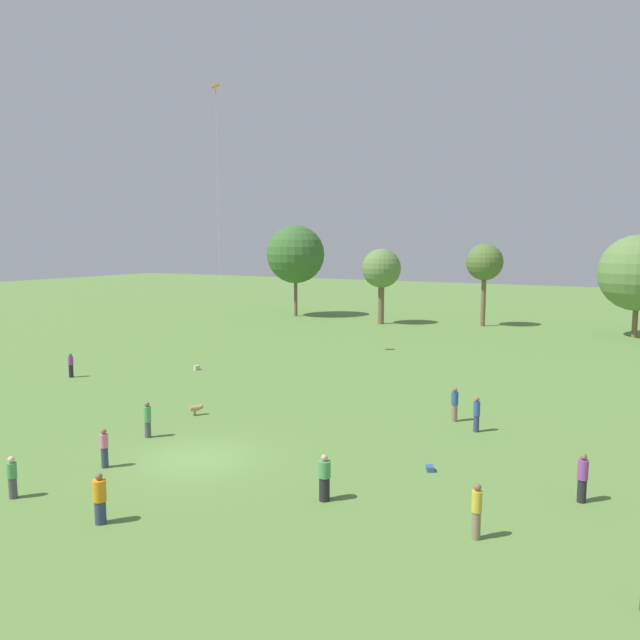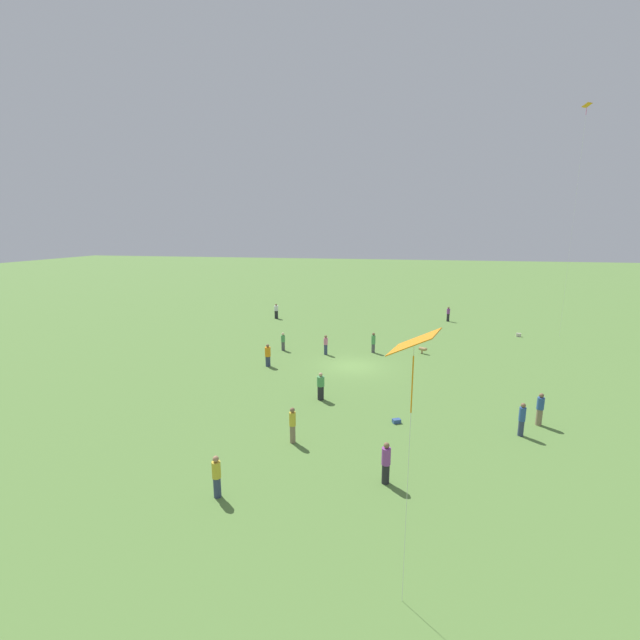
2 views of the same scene
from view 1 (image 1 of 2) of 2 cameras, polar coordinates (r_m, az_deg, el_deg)
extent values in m
plane|color=#5B843D|center=(27.87, -11.11, -12.34)|extent=(240.00, 240.00, 0.00)
cylinder|color=brown|center=(78.22, -2.24, 2.20)|extent=(0.43, 0.43, 5.04)
sphere|color=#38662D|center=(77.94, -2.26, 6.02)|extent=(7.19, 7.19, 7.19)
cylinder|color=brown|center=(70.97, 5.60, 1.52)|extent=(0.69, 0.69, 4.67)
sphere|color=#5B7F42|center=(70.69, 5.64, 4.74)|extent=(4.40, 4.40, 4.40)
cylinder|color=brown|center=(71.00, 14.71, 1.69)|extent=(0.51, 0.51, 5.57)
sphere|color=#516B33|center=(70.74, 14.82, 5.15)|extent=(4.01, 4.01, 4.01)
cylinder|color=brown|center=(67.76, 26.85, 0.04)|extent=(0.51, 0.51, 3.55)
sphere|color=#5B7F42|center=(67.41, 27.07, 3.86)|extent=(7.34, 7.34, 7.34)
cylinder|color=#4C4C51|center=(25.89, -26.27, -13.59)|extent=(0.40, 0.40, 0.77)
cylinder|color=#4C9956|center=(25.67, -26.35, -12.20)|extent=(0.47, 0.47, 0.56)
sphere|color=beige|center=(25.55, -26.40, -11.36)|extent=(0.24, 0.24, 0.24)
cylinder|color=#232328|center=(46.22, -21.81, -4.35)|extent=(0.37, 0.37, 0.88)
cylinder|color=purple|center=(46.09, -21.85, -3.48)|extent=(0.44, 0.44, 0.56)
sphere|color=brown|center=(46.02, -21.87, -2.99)|extent=(0.24, 0.24, 0.24)
cylinder|color=#232328|center=(24.85, 22.82, -14.19)|extent=(0.44, 0.44, 0.85)
cylinder|color=purple|center=(24.59, 22.91, -12.49)|extent=(0.52, 0.52, 0.71)
sphere|color=brown|center=(24.44, 22.96, -11.44)|extent=(0.24, 0.24, 0.24)
cylinder|color=#333D5B|center=(22.67, -19.44, -16.23)|extent=(0.52, 0.52, 0.78)
cylinder|color=orange|center=(22.39, -19.52, -14.48)|extent=(0.61, 0.61, 0.71)
sphere|color=brown|center=(22.22, -19.57, -13.34)|extent=(0.24, 0.24, 0.24)
cylinder|color=#4C4C51|center=(31.15, -15.46, -9.64)|extent=(0.38, 0.38, 0.75)
cylinder|color=#4C9956|center=(30.95, -15.51, -8.32)|extent=(0.45, 0.45, 0.74)
sphere|color=brown|center=(30.82, -15.54, -7.44)|extent=(0.24, 0.24, 0.24)
cylinder|color=#333D5B|center=(31.83, 14.10, -9.18)|extent=(0.35, 0.35, 0.80)
cylinder|color=#2D5193|center=(31.63, 14.14, -7.88)|extent=(0.41, 0.41, 0.70)
sphere|color=brown|center=(31.51, 14.17, -7.05)|extent=(0.24, 0.24, 0.24)
cylinder|color=#232328|center=(23.16, 0.40, -15.18)|extent=(0.53, 0.53, 0.87)
cylinder|color=#4C9956|center=(22.89, 0.40, -13.48)|extent=(0.63, 0.63, 0.60)
sphere|color=tan|center=(22.74, 0.41, -12.48)|extent=(0.24, 0.24, 0.24)
cylinder|color=#847056|center=(33.35, 12.19, -8.30)|extent=(0.43, 0.43, 0.90)
cylinder|color=#2D5193|center=(33.16, 12.22, -7.01)|extent=(0.50, 0.50, 0.65)
sphere|color=brown|center=(33.05, 12.24, -6.27)|extent=(0.24, 0.24, 0.24)
cylinder|color=#333D5B|center=(27.71, -19.09, -11.79)|extent=(0.40, 0.40, 0.85)
cylinder|color=pink|center=(27.49, -19.15, -10.40)|extent=(0.47, 0.47, 0.55)
sphere|color=brown|center=(27.38, -19.18, -9.60)|extent=(0.24, 0.24, 0.24)
cylinder|color=#847056|center=(21.04, 14.09, -17.75)|extent=(0.28, 0.28, 0.89)
cylinder|color=gold|center=(20.73, 14.15, -15.78)|extent=(0.33, 0.33, 0.68)
sphere|color=brown|center=(20.55, 14.19, -14.60)|extent=(0.24, 0.24, 0.24)
cube|color=orange|center=(50.27, -9.53, 20.32)|extent=(0.87, 0.88, 0.28)
cylinder|color=#E54C99|center=(50.16, -9.51, 19.76)|extent=(0.04, 0.04, 0.62)
cylinder|color=silver|center=(48.94, -9.27, 8.40)|extent=(0.01, 0.01, 20.78)
cylinder|color=tan|center=(34.38, -11.39, -7.91)|extent=(0.53, 0.59, 0.29)
sphere|color=tan|center=(34.45, -10.84, -7.79)|extent=(0.26, 0.26, 0.26)
cylinder|color=tan|center=(34.45, -11.38, -8.34)|extent=(0.13, 0.13, 0.24)
cube|color=beige|center=(46.26, -11.19, -4.30)|extent=(0.27, 0.46, 0.34)
cube|color=#33518C|center=(26.36, 10.02, -13.22)|extent=(0.45, 0.51, 0.21)
camera|label=2|loc=(27.40, 59.72, 5.62)|focal=24.00mm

